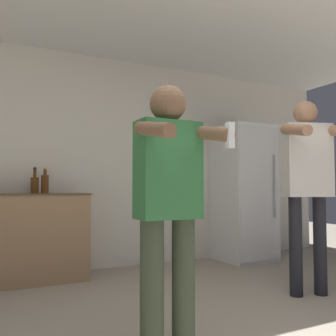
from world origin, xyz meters
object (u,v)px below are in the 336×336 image
object	(u,v)px
refrigerator	(243,193)
bottle_green_wine	(35,184)
person_man_side	(307,174)
person_woman_foreground	(169,198)

from	to	relation	value
refrigerator	bottle_green_wine	xyz separation A→B (m)	(-2.65, 0.14, 0.11)
refrigerator	person_man_side	distance (m)	1.66
refrigerator	bottle_green_wine	size ratio (longest dim) A/B	6.40
person_woman_foreground	person_man_side	bearing A→B (deg)	15.10
bottle_green_wine	person_man_side	bearing A→B (deg)	-38.77
refrigerator	person_man_side	bearing A→B (deg)	-108.15
bottle_green_wine	person_woman_foreground	world-z (taller)	person_woman_foreground
refrigerator	person_woman_foreground	distance (m)	2.95
bottle_green_wine	person_woman_foreground	size ratio (longest dim) A/B	0.17
refrigerator	person_man_side	world-z (taller)	refrigerator
person_man_side	refrigerator	bearing A→B (deg)	71.85
person_man_side	bottle_green_wine	bearing A→B (deg)	141.23
bottle_green_wine	person_woman_foreground	xyz separation A→B (m)	(0.48, -2.16, -0.10)
person_woman_foreground	bottle_green_wine	bearing A→B (deg)	102.65
bottle_green_wine	person_man_side	distance (m)	2.73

